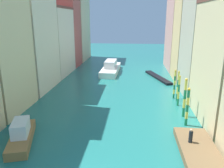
% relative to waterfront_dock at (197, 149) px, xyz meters
% --- Properties ---
extents(ground_plane, '(154.00, 154.00, 0.00)m').
position_rel_waterfront_dock_xyz_m(ground_plane, '(-9.16, 18.59, -0.34)').
color(ground_plane, '#1E6B66').
extents(building_left_2, '(6.87, 10.56, 17.29)m').
position_rel_waterfront_dock_xyz_m(building_left_2, '(-23.59, 17.87, 8.32)').
color(building_left_2, beige).
rests_on(building_left_2, ground).
extents(building_left_3, '(6.87, 11.49, 14.25)m').
position_rel_waterfront_dock_xyz_m(building_left_3, '(-23.59, 28.88, 6.79)').
color(building_left_3, beige).
rests_on(building_left_3, ground).
extents(building_left_4, '(6.87, 7.26, 16.94)m').
position_rel_waterfront_dock_xyz_m(building_left_4, '(-23.59, 38.22, 8.14)').
color(building_left_4, '#B25147').
rests_on(building_left_4, ground).
extents(building_left_5, '(6.87, 12.12, 22.08)m').
position_rel_waterfront_dock_xyz_m(building_left_5, '(-23.59, 48.27, 10.71)').
color(building_left_5, beige).
rests_on(building_left_5, ground).
extents(building_right_2, '(6.87, 9.46, 16.14)m').
position_rel_waterfront_dock_xyz_m(building_right_2, '(5.27, 17.92, 7.74)').
color(building_right_2, '#BCB299').
rests_on(building_right_2, ground).
extents(building_right_3, '(6.87, 8.23, 22.54)m').
position_rel_waterfront_dock_xyz_m(building_right_3, '(5.27, 27.04, 10.94)').
color(building_right_3, '#DBB77A').
rests_on(building_right_3, ground).
extents(building_right_4, '(6.87, 12.22, 20.21)m').
position_rel_waterfront_dock_xyz_m(building_right_4, '(5.27, 37.39, 9.78)').
color(building_right_4, tan).
rests_on(building_right_4, ground).
extents(waterfront_dock, '(3.21, 7.02, 0.68)m').
position_rel_waterfront_dock_xyz_m(waterfront_dock, '(0.00, 0.00, 0.00)').
color(waterfront_dock, brown).
rests_on(waterfront_dock, ground).
extents(person_on_dock, '(0.36, 0.36, 1.37)m').
position_rel_waterfront_dock_xyz_m(person_on_dock, '(-0.57, 0.51, 0.97)').
color(person_on_dock, black).
rests_on(person_on_dock, waterfront_dock).
extents(mooring_pole_0, '(0.35, 0.35, 4.52)m').
position_rel_waterfront_dock_xyz_m(mooring_pole_0, '(0.10, 5.51, 1.97)').
color(mooring_pole_0, '#197247').
rests_on(mooring_pole_0, ground).
extents(mooring_pole_1, '(0.35, 0.35, 4.94)m').
position_rel_waterfront_dock_xyz_m(mooring_pole_1, '(0.31, 8.05, 2.18)').
color(mooring_pole_1, '#197247').
rests_on(mooring_pole_1, ground).
extents(mooring_pole_2, '(0.29, 0.29, 4.37)m').
position_rel_waterfront_dock_xyz_m(mooring_pole_2, '(0.28, 11.79, 1.89)').
color(mooring_pole_2, '#197247').
rests_on(mooring_pole_2, ground).
extents(mooring_pole_3, '(0.30, 0.30, 4.55)m').
position_rel_waterfront_dock_xyz_m(mooring_pole_3, '(0.50, 13.82, 1.98)').
color(mooring_pole_3, '#197247').
rests_on(mooring_pole_3, ground).
extents(mooring_pole_4, '(0.30, 0.30, 4.50)m').
position_rel_waterfront_dock_xyz_m(mooring_pole_4, '(0.19, 14.85, 1.95)').
color(mooring_pole_4, '#197247').
rests_on(mooring_pole_4, ground).
extents(vaporetto_white, '(3.73, 12.41, 2.77)m').
position_rel_waterfront_dock_xyz_m(vaporetto_white, '(-11.27, 31.51, 0.65)').
color(vaporetto_white, white).
rests_on(vaporetto_white, ground).
extents(gondola_black, '(4.68, 10.79, 0.42)m').
position_rel_waterfront_dock_xyz_m(gondola_black, '(-1.07, 27.19, -0.13)').
color(gondola_black, black).
rests_on(gondola_black, ground).
extents(motorboat_0, '(3.87, 7.03, 2.22)m').
position_rel_waterfront_dock_xyz_m(motorboat_0, '(-16.87, 0.17, 0.46)').
color(motorboat_0, olive).
rests_on(motorboat_0, ground).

